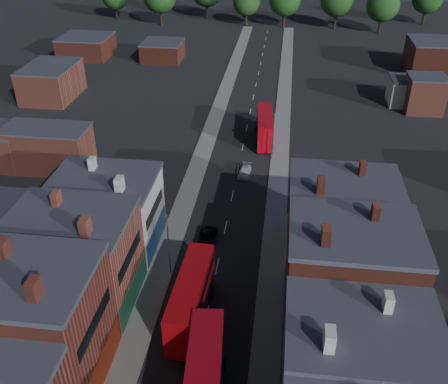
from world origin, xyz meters
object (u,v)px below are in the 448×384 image
(bus_0, at_px, (191,298))
(bus_2, at_px, (265,127))
(car_3, at_px, (245,171))
(car_2, at_px, (206,237))

(bus_0, relative_size, bus_2, 1.04)
(bus_2, bearing_deg, car_3, -104.89)
(bus_2, height_order, car_3, bus_2)
(bus_0, height_order, car_2, bus_0)
(bus_2, height_order, car_2, bus_2)
(car_2, xyz_separation_m, car_3, (3.24, 17.63, -0.02))
(bus_0, distance_m, car_3, 31.00)
(bus_0, height_order, bus_2, bus_0)
(bus_2, bearing_deg, bus_0, -101.22)
(bus_0, bearing_deg, bus_2, 85.37)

